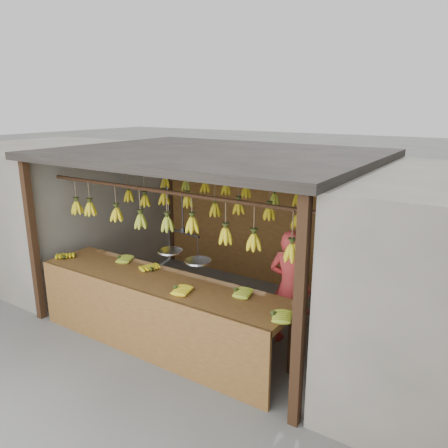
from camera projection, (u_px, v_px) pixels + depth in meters
The scene contains 8 objects.
ground at pixel (213, 312), 6.53m from camera, with size 80.00×80.00×0.00m, color #5B5B57.
stall at pixel (225, 179), 6.27m from camera, with size 4.30×3.30×2.40m.
neighbor_left at pixel (54, 207), 8.12m from camera, with size 3.00×3.00×2.30m, color slate.
counter at pixel (153, 298), 5.37m from camera, with size 3.56×0.80×0.96m.
hanging_bananas at pixel (212, 207), 6.10m from camera, with size 3.63×2.24×0.39m.
balance_scale at pixel (184, 253), 5.24m from camera, with size 0.81×0.40×0.77m.
vendor at pixel (290, 288), 5.49m from camera, with size 0.56×0.37×1.53m, color #BF3333.
bag_bundles at pixel (375, 248), 6.32m from camera, with size 0.08×0.26×1.21m.
Camera 1 is at (3.40, -4.88, 3.01)m, focal length 35.00 mm.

